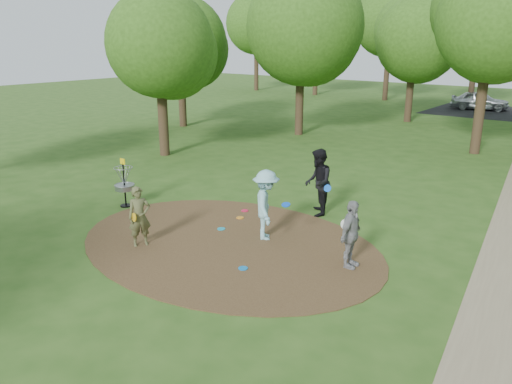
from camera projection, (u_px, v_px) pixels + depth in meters
The scene contains 13 objects.
ground at pixel (227, 244), 12.85m from camera, with size 100.00×100.00×0.00m, color #2D5119.
dirt_clearing at pixel (227, 243), 12.85m from camera, with size 8.40×8.40×0.02m, color #47301C.
player_observer_with_disc at pixel (139, 217), 12.51m from camera, with size 0.60×0.68×1.56m.
player_throwing_with_disc at pixel (266, 205), 12.91m from camera, with size 1.43×1.37×1.86m.
player_walking_with_disc at pixel (318, 182), 14.70m from camera, with size 1.15×1.22×2.00m.
player_waiting_with_disc at pixel (351, 235), 11.29m from camera, with size 0.51×0.97×1.61m.
disc_ground_cyan at pixel (221, 229), 13.76m from camera, with size 0.22×0.22×0.02m, color #179AB9.
disc_ground_blue at pixel (243, 268), 11.40m from camera, with size 0.22×0.22×0.02m, color #0B72C6.
disc_ground_red at pixel (245, 211), 15.22m from camera, with size 0.22×0.22×0.02m, color #E31643.
car_left at pixel (480, 101), 36.79m from camera, with size 1.61×4.01×1.37m, color #AAAEB2.
disc_ground_orange at pixel (240, 218), 14.62m from camera, with size 0.22×0.22×0.02m, color orange.
disc_golf_basket at pixel (124, 179), 15.47m from camera, with size 0.63×0.63×1.54m.
tree_ring at pixel (441, 35), 17.14m from camera, with size 37.24×45.97×9.27m.
Camera 1 is at (7.90, -8.92, 5.05)m, focal length 35.00 mm.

